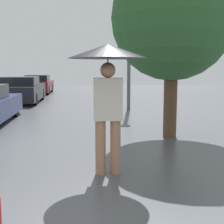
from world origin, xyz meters
name	(u,v)px	position (x,y,z in m)	size (l,w,h in m)	color
pedestrian	(108,70)	(0.11, 3.27, 1.63)	(1.20, 1.20, 2.01)	#9E7051
parked_car_third	(22,90)	(-3.21, 14.12, 0.60)	(1.78, 4.23, 1.27)	black
parked_car_farthest	(38,85)	(-3.20, 20.00, 0.58)	(1.68, 4.16, 1.23)	maroon
tree	(172,20)	(1.83, 5.82, 2.78)	(2.86, 2.86, 4.22)	brown
street_lamp	(129,27)	(1.62, 11.17, 3.30)	(0.36, 0.36, 5.25)	#515456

